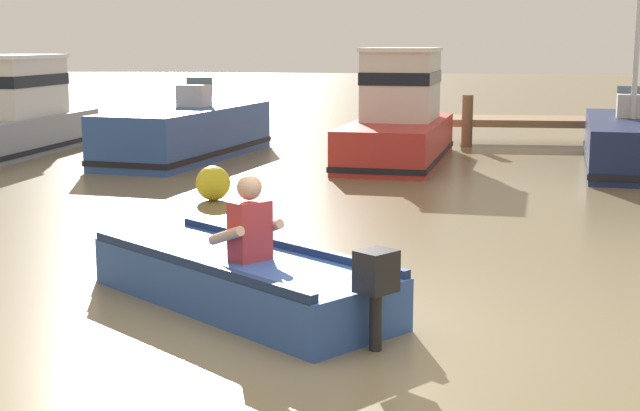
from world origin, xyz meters
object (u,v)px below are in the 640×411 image
object	(u,v)px
rowboat_with_person	(235,276)
moored_boat_grey	(8,118)
moored_boat_navy	(631,144)
moored_boat_red	(399,120)
mooring_buoy	(213,183)
moored_boat_blue	(187,134)

from	to	relation	value
rowboat_with_person	moored_boat_grey	bearing A→B (deg)	124.71
moored_boat_grey	moored_boat_navy	size ratio (longest dim) A/B	1.06
moored_boat_red	moored_boat_navy	size ratio (longest dim) A/B	0.88
rowboat_with_person	moored_boat_grey	distance (m)	12.35
moored_boat_grey	moored_boat_red	size ratio (longest dim) A/B	1.20
mooring_buoy	moored_boat_red	bearing A→B (deg)	61.90
rowboat_with_person	moored_boat_navy	xyz separation A→B (m)	(5.42, 9.63, 0.18)
moored_boat_red	mooring_buoy	size ratio (longest dim) A/B	9.34
moored_boat_grey	moored_boat_red	world-z (taller)	moored_boat_red
moored_boat_grey	moored_boat_blue	size ratio (longest dim) A/B	1.12
rowboat_with_person	mooring_buoy	xyz separation A→B (m)	(-1.46, 5.18, 0.01)
moored_boat_grey	moored_boat_red	distance (m)	8.11
moored_boat_grey	mooring_buoy	distance (m)	7.48
moored_boat_red	moored_boat_navy	xyz separation A→B (m)	(4.34, -0.31, -0.37)
moored_boat_blue	mooring_buoy	bearing A→B (deg)	-70.35
moored_boat_grey	mooring_buoy	size ratio (longest dim) A/B	11.25
moored_boat_grey	moored_boat_red	bearing A→B (deg)	-1.42
moored_boat_blue	mooring_buoy	world-z (taller)	moored_boat_blue
rowboat_with_person	moored_boat_grey	xyz separation A→B (m)	(-7.03, 10.15, 0.49)
moored_boat_navy	mooring_buoy	world-z (taller)	moored_boat_navy
moored_boat_navy	moored_boat_blue	bearing A→B (deg)	178.40
mooring_buoy	moored_boat_grey	bearing A→B (deg)	138.22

